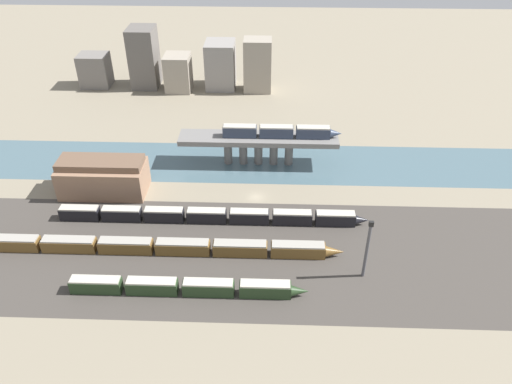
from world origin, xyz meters
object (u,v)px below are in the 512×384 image
Objects in this scene: train_on_bridge at (281,132)px; train_yard_near at (186,287)px; train_yard_far at (211,216)px; warehouse_building at (103,177)px; signal_tower at (367,249)px; train_yard_mid at (161,247)px.

train_on_bridge is 0.68× the size of train_yard_near.
train_yard_far is 34.17m from warehouse_building.
warehouse_building is 75.20m from signal_tower.
train_on_bridge reaches higher than train_yard_mid.
train_yard_far is (-17.92, -29.57, -9.23)m from train_on_bridge.
warehouse_building is 1.51× the size of signal_tower.
train_yard_near is at bearing -58.54° from train_yard_mid.
signal_tower reaches higher than train_yard_far.
train_yard_near is 2.20× the size of warehouse_building.
train_on_bridge is at bearing 58.78° from train_yard_far.
warehouse_building is at bearing 155.18° from signal_tower.
train_yard_near is (-20.57, -55.09, -9.28)m from train_on_bridge.
train_yard_mid is 5.51× the size of signal_tower.
train_yard_near is 0.65× the size of train_yard_far.
signal_tower is at bearing -24.82° from warehouse_building.
train_on_bridge is at bearing 111.20° from signal_tower.
signal_tower is (18.75, -48.33, -3.03)m from train_on_bridge.
train_on_bridge is 35.79m from train_yard_far.
train_yard_near is 40.38m from signal_tower.
warehouse_building reaches higher than train_yard_far.
signal_tower reaches higher than train_yard_mid.
train_yard_mid is 1.07× the size of train_yard_far.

